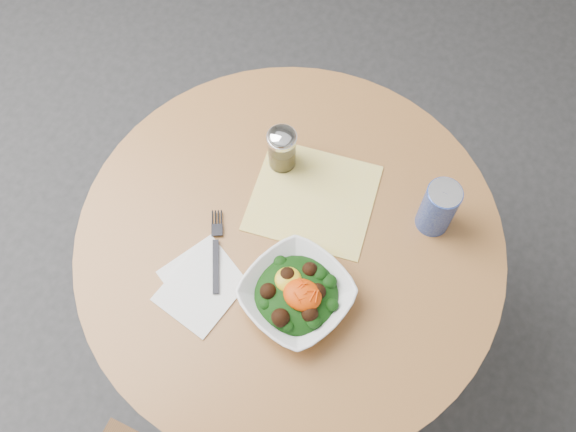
# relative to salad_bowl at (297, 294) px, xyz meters

# --- Properties ---
(ground) EXTENTS (6.00, 6.00, 0.00)m
(ground) POSITION_rel_salad_bowl_xyz_m (-0.06, 0.11, -0.78)
(ground) COLOR #2F2F31
(ground) RESTS_ON ground
(table) EXTENTS (0.90, 0.90, 0.75)m
(table) POSITION_rel_salad_bowl_xyz_m (-0.06, 0.11, -0.23)
(table) COLOR black
(table) RESTS_ON ground
(cloth_napkin) EXTENTS (0.28, 0.26, 0.00)m
(cloth_napkin) POSITION_rel_salad_bowl_xyz_m (-0.06, 0.22, -0.03)
(cloth_napkin) COLOR #E2B90B
(cloth_napkin) RESTS_ON table
(paper_napkins) EXTENTS (0.19, 0.21, 0.00)m
(paper_napkins) POSITION_rel_salad_bowl_xyz_m (-0.19, -0.05, -0.03)
(paper_napkins) COLOR white
(paper_napkins) RESTS_ON table
(salad_bowl) EXTENTS (0.27, 0.27, 0.08)m
(salad_bowl) POSITION_rel_salad_bowl_xyz_m (0.00, 0.00, 0.00)
(salad_bowl) COLOR white
(salad_bowl) RESTS_ON table
(fork) EXTENTS (0.10, 0.18, 0.00)m
(fork) POSITION_rel_salad_bowl_xyz_m (-0.19, 0.03, -0.02)
(fork) COLOR black
(fork) RESTS_ON table
(spice_shaker) EXTENTS (0.06, 0.06, 0.12)m
(spice_shaker) POSITION_rel_salad_bowl_xyz_m (-0.15, 0.28, 0.03)
(spice_shaker) COLOR silver
(spice_shaker) RESTS_ON table
(beverage_can) EXTENTS (0.07, 0.07, 0.14)m
(beverage_can) POSITION_rel_salad_bowl_xyz_m (0.20, 0.27, 0.04)
(beverage_can) COLOR #0D1C98
(beverage_can) RESTS_ON table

